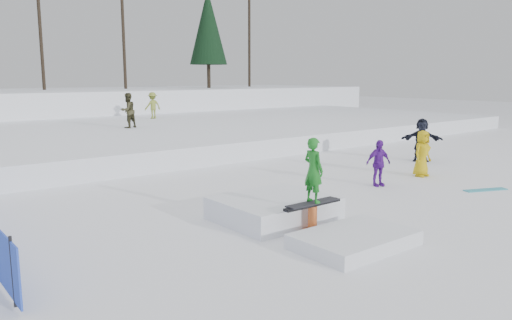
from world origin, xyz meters
TOP-DOWN VIEW (x-y plane):
  - ground at (0.00, 0.00)m, footprint 120.00×120.00m
  - snow_berm at (0.00, 30.00)m, footprint 60.00×14.00m
  - snow_midrise at (0.00, 16.00)m, footprint 50.00×18.00m
  - treeline at (6.18, 28.28)m, footprint 40.24×4.22m
  - walker_olive at (2.66, 15.15)m, footprint 1.03×0.90m
  - walker_ygreen at (6.27, 19.53)m, footprint 1.08×0.66m
  - spectator_purple at (4.50, 0.88)m, footprint 0.92×0.60m
  - spectator_yellow at (6.93, 0.92)m, footprint 0.79×0.53m
  - spectator_dark at (9.60, 2.71)m, footprint 1.41×1.58m
  - loose_board_teal at (6.56, -1.55)m, footprint 1.40×0.80m
  - jib_rail_feature at (-0.46, -0.63)m, footprint 2.60×4.40m

SIDE VIEW (x-z plane):
  - ground at x=0.00m, z-range 0.00..0.00m
  - loose_board_teal at x=6.56m, z-range 0.00..0.03m
  - jib_rail_feature at x=-0.46m, z-range -0.75..1.36m
  - snow_midrise at x=0.00m, z-range 0.00..0.80m
  - spectator_purple at x=4.50m, z-range 0.00..1.46m
  - spectator_yellow at x=6.93m, z-range 0.00..1.59m
  - spectator_dark at x=9.60m, z-range 0.00..1.74m
  - snow_berm at x=0.00m, z-range 0.00..2.40m
  - walker_ygreen at x=6.27m, z-range 0.80..2.43m
  - walker_olive at x=2.66m, z-range 0.80..2.58m
  - treeline at x=6.18m, z-range 2.20..12.70m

